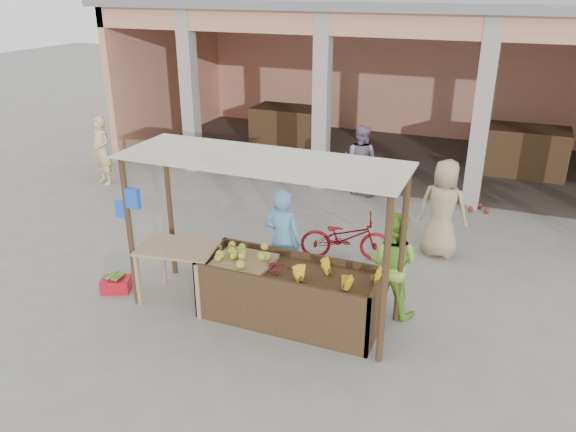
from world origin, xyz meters
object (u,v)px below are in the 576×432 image
at_px(vendor_green, 393,261).
at_px(motorcycle, 345,236).
at_px(side_table, 178,255).
at_px(fruit_stall, 289,296).
at_px(red_crate, 116,284).
at_px(vendor_blue, 283,237).

height_order(vendor_green, motorcycle, vendor_green).
xyz_separation_m(side_table, vendor_green, (3.06, 0.92, 0.06)).
bearing_deg(motorcycle, side_table, 123.44).
xyz_separation_m(fruit_stall, motorcycle, (0.18, 2.19, 0.04)).
xyz_separation_m(red_crate, vendor_blue, (2.44, 1.08, 0.79)).
relative_size(side_table, motorcycle, 0.75).
bearing_deg(fruit_stall, red_crate, -174.38).
bearing_deg(motorcycle, vendor_blue, 139.32).
height_order(fruit_stall, vendor_green, vendor_green).
bearing_deg(red_crate, fruit_stall, -18.04).
distance_m(vendor_blue, vendor_green, 1.74).
xyz_separation_m(vendor_green, motorcycle, (-1.12, 1.40, -0.40)).
height_order(fruit_stall, side_table, side_table).
height_order(red_crate, motorcycle, motorcycle).
distance_m(side_table, vendor_green, 3.20).
relative_size(red_crate, vendor_green, 0.26).
xyz_separation_m(fruit_stall, vendor_blue, (-0.44, 0.80, 0.51)).
bearing_deg(vendor_green, side_table, 25.58).
height_order(side_table, motorcycle, side_table).
bearing_deg(fruit_stall, vendor_blue, 118.85).
xyz_separation_m(side_table, red_crate, (-1.12, -0.15, -0.67)).
bearing_deg(vendor_green, motorcycle, -42.45).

